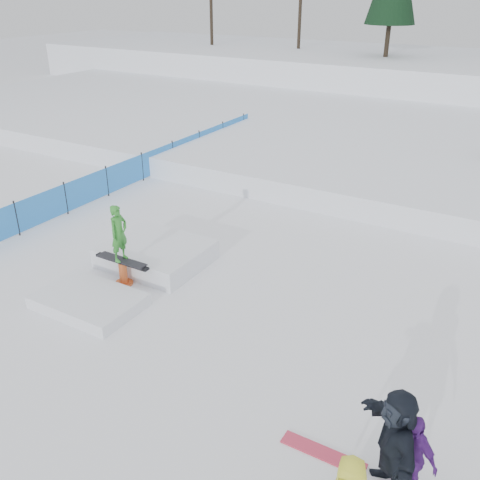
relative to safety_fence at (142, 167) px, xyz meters
The scene contains 8 objects.
ground 9.28m from the safety_fence, 45.44° to the right, with size 120.00×120.00×0.00m, color white.
snow_berm 24.29m from the safety_fence, 74.48° to the left, with size 60.00×14.00×2.40m, color white.
snow_midrise 11.43m from the safety_fence, 55.34° to the left, with size 50.00×18.00×0.80m, color white.
safety_fence is the anchor object (origin of this frame).
spectator_purple 15.11m from the safety_fence, 35.48° to the right, with size 0.83×0.35×1.42m, color #551E81.
spectator_dark 14.97m from the safety_fence, 36.29° to the right, with size 1.67×0.53×1.81m, color black.
loose_board_red 14.07m from the safety_fence, 38.52° to the right, with size 1.40×0.28×0.03m, color #BF3049.
jib_rail_feature 7.36m from the safety_fence, 51.00° to the right, with size 2.60×4.40×2.11m.
Camera 1 is at (6.51, -8.19, 6.81)m, focal length 40.00 mm.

